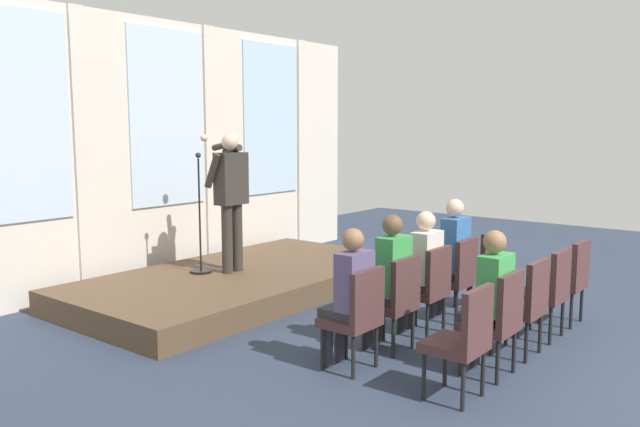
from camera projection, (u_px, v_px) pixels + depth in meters
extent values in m
cube|color=silver|center=(166.00, 151.00, 9.22)|extent=(8.03, 0.10, 3.65)
cube|color=silver|center=(18.00, 116.00, 7.46)|extent=(1.27, 0.04, 2.46)
cube|color=silver|center=(81.00, 155.00, 8.14)|extent=(0.20, 0.08, 3.65)
cube|color=silver|center=(167.00, 118.00, 9.12)|extent=(1.27, 0.04, 2.46)
cube|color=silver|center=(210.00, 150.00, 9.80)|extent=(0.20, 0.08, 3.65)
cube|color=silver|center=(271.00, 119.00, 10.79)|extent=(1.27, 0.04, 2.46)
cube|color=silver|center=(301.00, 146.00, 11.46)|extent=(0.20, 0.08, 3.65)
cube|color=brown|center=(241.00, 282.00, 8.54)|extent=(4.52, 2.36, 0.29)
cylinder|color=#332D28|center=(227.00, 239.00, 8.34)|extent=(0.14, 0.14, 0.89)
cylinder|color=#332D28|center=(237.00, 237.00, 8.48)|extent=(0.14, 0.14, 0.89)
cube|color=#332D28|center=(231.00, 179.00, 8.31)|extent=(0.42, 0.22, 0.66)
cube|color=navy|center=(225.00, 172.00, 8.37)|extent=(0.06, 0.01, 0.40)
sphere|color=beige|center=(230.00, 142.00, 8.25)|extent=(0.21, 0.21, 0.21)
cylinder|color=#332D28|center=(213.00, 171.00, 8.16)|extent=(0.09, 0.28, 0.45)
cylinder|color=#332D28|center=(232.00, 150.00, 8.46)|extent=(0.15, 0.36, 0.15)
cylinder|color=#332D28|center=(223.00, 146.00, 8.50)|extent=(0.11, 0.34, 0.15)
sphere|color=beige|center=(204.00, 138.00, 8.58)|extent=(0.10, 0.10, 0.10)
cylinder|color=black|center=(201.00, 271.00, 8.42)|extent=(0.28, 0.28, 0.03)
cylinder|color=black|center=(200.00, 215.00, 8.32)|extent=(0.02, 0.02, 1.45)
sphere|color=#262626|center=(198.00, 155.00, 8.22)|extent=(0.07, 0.07, 0.07)
cylinder|color=black|center=(346.00, 338.00, 6.11)|extent=(0.04, 0.04, 0.40)
cylinder|color=black|center=(322.00, 349.00, 5.83)|extent=(0.04, 0.04, 0.40)
cylinder|color=black|center=(376.00, 346.00, 5.90)|extent=(0.04, 0.04, 0.40)
cylinder|color=black|center=(353.00, 357.00, 5.62)|extent=(0.04, 0.04, 0.40)
cube|color=#4C2D2D|center=(350.00, 322.00, 5.83)|extent=(0.46, 0.44, 0.08)
cube|color=#4C2D2D|center=(367.00, 296.00, 5.68)|extent=(0.46, 0.06, 0.46)
cylinder|color=#2D2D33|center=(328.00, 344.00, 5.90)|extent=(0.10, 0.10, 0.44)
cylinder|color=#2D2D33|center=(339.00, 339.00, 6.04)|extent=(0.10, 0.10, 0.44)
cube|color=#2D2D33|center=(344.00, 314.00, 5.86)|extent=(0.34, 0.36, 0.12)
cube|color=#594C72|center=(354.00, 281.00, 5.75)|extent=(0.36, 0.20, 0.52)
sphere|color=#8C6647|center=(353.00, 239.00, 5.71)|extent=(0.20, 0.20, 0.20)
cylinder|color=black|center=(384.00, 322.00, 6.61)|extent=(0.04, 0.04, 0.40)
cylinder|color=black|center=(364.00, 331.00, 6.33)|extent=(0.04, 0.04, 0.40)
cylinder|color=black|center=(413.00, 329.00, 6.40)|extent=(0.04, 0.04, 0.40)
cylinder|color=black|center=(393.00, 338.00, 6.12)|extent=(0.04, 0.04, 0.40)
cube|color=#4C2D2D|center=(389.00, 306.00, 6.33)|extent=(0.46, 0.44, 0.08)
cube|color=#4C2D2D|center=(406.00, 282.00, 6.18)|extent=(0.46, 0.06, 0.46)
cylinder|color=#2D2D33|center=(368.00, 326.00, 6.40)|extent=(0.10, 0.10, 0.44)
cylinder|color=#2D2D33|center=(378.00, 322.00, 6.54)|extent=(0.10, 0.10, 0.44)
cube|color=#2D2D33|center=(383.00, 299.00, 6.36)|extent=(0.34, 0.36, 0.12)
cube|color=green|center=(394.00, 266.00, 6.25)|extent=(0.36, 0.20, 0.57)
sphere|color=brown|center=(392.00, 225.00, 6.21)|extent=(0.20, 0.20, 0.20)
cylinder|color=black|center=(416.00, 308.00, 7.12)|extent=(0.04, 0.04, 0.40)
cylinder|color=black|center=(399.00, 316.00, 6.84)|extent=(0.04, 0.04, 0.40)
cylinder|color=black|center=(444.00, 314.00, 6.91)|extent=(0.04, 0.04, 0.40)
cylinder|color=black|center=(427.00, 322.00, 6.63)|extent=(0.04, 0.04, 0.40)
cube|color=#4C2D2D|center=(422.00, 293.00, 6.84)|extent=(0.46, 0.44, 0.08)
cube|color=#4C2D2D|center=(439.00, 270.00, 6.69)|extent=(0.46, 0.06, 0.46)
cylinder|color=#2D2D33|center=(402.00, 312.00, 6.91)|extent=(0.10, 0.10, 0.44)
cylinder|color=#2D2D33|center=(411.00, 308.00, 7.05)|extent=(0.10, 0.10, 0.44)
cube|color=#2D2D33|center=(417.00, 286.00, 6.87)|extent=(0.34, 0.36, 0.12)
cube|color=silver|center=(427.00, 257.00, 6.76)|extent=(0.36, 0.20, 0.54)
sphere|color=beige|center=(426.00, 221.00, 6.72)|extent=(0.20, 0.20, 0.20)
cylinder|color=black|center=(444.00, 296.00, 7.62)|extent=(0.04, 0.04, 0.40)
cylinder|color=black|center=(429.00, 303.00, 7.34)|extent=(0.04, 0.04, 0.40)
cylinder|color=black|center=(471.00, 301.00, 7.41)|extent=(0.04, 0.04, 0.40)
cylinder|color=black|center=(456.00, 308.00, 7.13)|extent=(0.04, 0.04, 0.40)
cube|color=#4C2D2D|center=(450.00, 281.00, 7.35)|extent=(0.46, 0.44, 0.08)
cube|color=#4C2D2D|center=(467.00, 260.00, 7.19)|extent=(0.46, 0.06, 0.46)
cylinder|color=#2D2D33|center=(432.00, 299.00, 7.42)|extent=(0.10, 0.10, 0.44)
cylinder|color=#2D2D33|center=(439.00, 296.00, 7.56)|extent=(0.10, 0.10, 0.44)
cube|color=#2D2D33|center=(446.00, 275.00, 7.37)|extent=(0.34, 0.36, 0.12)
cube|color=#3366A5|center=(455.00, 245.00, 7.26)|extent=(0.36, 0.20, 0.61)
sphere|color=beige|center=(455.00, 208.00, 7.21)|extent=(0.20, 0.20, 0.20)
cylinder|color=black|center=(468.00, 285.00, 8.13)|extent=(0.04, 0.04, 0.40)
cylinder|color=black|center=(455.00, 291.00, 7.85)|extent=(0.04, 0.04, 0.40)
cylinder|color=black|center=(494.00, 290.00, 7.92)|extent=(0.04, 0.04, 0.40)
cylinder|color=black|center=(481.00, 296.00, 7.64)|extent=(0.04, 0.04, 0.40)
cube|color=#4C2D2D|center=(475.00, 271.00, 7.85)|extent=(0.46, 0.44, 0.08)
cube|color=#4C2D2D|center=(491.00, 251.00, 7.70)|extent=(0.46, 0.06, 0.46)
cylinder|color=black|center=(445.00, 363.00, 5.47)|extent=(0.04, 0.04, 0.40)
cylinder|color=black|center=(424.00, 376.00, 5.19)|extent=(0.04, 0.04, 0.40)
cylinder|color=black|center=(483.00, 373.00, 5.26)|extent=(0.04, 0.04, 0.40)
cylinder|color=black|center=(463.00, 386.00, 4.98)|extent=(0.04, 0.04, 0.40)
cube|color=#4C2D2D|center=(454.00, 346.00, 5.19)|extent=(0.46, 0.44, 0.08)
cube|color=#4C2D2D|center=(478.00, 317.00, 5.04)|extent=(0.46, 0.06, 0.46)
cylinder|color=black|center=(478.00, 343.00, 5.97)|extent=(0.04, 0.04, 0.40)
cylinder|color=black|center=(461.00, 354.00, 5.70)|extent=(0.04, 0.04, 0.40)
cylinder|color=black|center=(514.00, 351.00, 5.77)|extent=(0.04, 0.04, 0.40)
cylinder|color=black|center=(497.00, 362.00, 5.49)|extent=(0.04, 0.04, 0.40)
cube|color=#4C2D2D|center=(488.00, 326.00, 5.70)|extent=(0.46, 0.44, 0.08)
cube|color=#4C2D2D|center=(510.00, 300.00, 5.54)|extent=(0.46, 0.06, 0.46)
cylinder|color=#2D2D33|center=(464.00, 349.00, 5.77)|extent=(0.10, 0.10, 0.44)
cylinder|color=#2D2D33|center=(473.00, 343.00, 5.91)|extent=(0.10, 0.10, 0.44)
cube|color=#2D2D33|center=(482.00, 318.00, 5.73)|extent=(0.34, 0.36, 0.12)
cube|color=green|center=(495.00, 284.00, 5.62)|extent=(0.36, 0.20, 0.53)
sphere|color=#8C6647|center=(495.00, 242.00, 5.58)|extent=(0.20, 0.20, 0.20)
cylinder|color=black|center=(506.00, 326.00, 6.48)|extent=(0.04, 0.04, 0.40)
cylinder|color=black|center=(491.00, 335.00, 6.20)|extent=(0.04, 0.04, 0.40)
cylinder|color=black|center=(540.00, 333.00, 6.27)|extent=(0.04, 0.04, 0.40)
cylinder|color=black|center=(526.00, 342.00, 5.99)|extent=(0.04, 0.04, 0.40)
cube|color=#4C2D2D|center=(517.00, 310.00, 6.20)|extent=(0.46, 0.44, 0.08)
cube|color=#4C2D2D|center=(538.00, 285.00, 6.05)|extent=(0.46, 0.06, 0.46)
cylinder|color=black|center=(530.00, 312.00, 6.99)|extent=(0.04, 0.04, 0.40)
cylinder|color=black|center=(517.00, 319.00, 6.71)|extent=(0.04, 0.04, 0.40)
cylinder|color=black|center=(562.00, 317.00, 6.78)|extent=(0.04, 0.04, 0.40)
cylinder|color=black|center=(550.00, 326.00, 6.50)|extent=(0.04, 0.04, 0.40)
cube|color=#4C2D2D|center=(541.00, 296.00, 6.71)|extent=(0.46, 0.44, 0.08)
cube|color=#4C2D2D|center=(561.00, 273.00, 6.56)|extent=(0.46, 0.06, 0.46)
cylinder|color=black|center=(551.00, 299.00, 7.49)|extent=(0.04, 0.04, 0.40)
cylinder|color=black|center=(540.00, 306.00, 7.21)|extent=(0.04, 0.04, 0.40)
cylinder|color=black|center=(581.00, 304.00, 7.28)|extent=(0.04, 0.04, 0.40)
cylinder|color=black|center=(571.00, 311.00, 7.00)|extent=(0.04, 0.04, 0.40)
cube|color=#4C2D2D|center=(562.00, 284.00, 7.21)|extent=(0.46, 0.44, 0.08)
cube|color=#4C2D2D|center=(581.00, 262.00, 7.06)|extent=(0.46, 0.06, 0.46)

